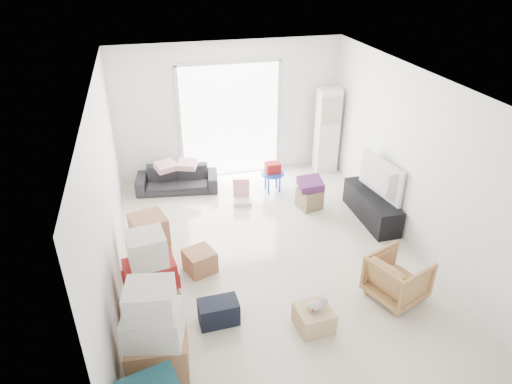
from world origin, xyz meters
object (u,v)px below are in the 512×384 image
Objects in this scene: television at (374,191)px; wood_crate at (314,318)px; tv_console at (371,207)px; sofa at (177,176)px; kids_table at (273,171)px; armchair at (398,276)px; ottoman at (309,198)px; ac_tower at (327,131)px.

wood_crate is at bearing 130.88° from television.
television reaches higher than wood_crate.
tv_console is 3.70m from sofa.
television is at bearing -90.00° from tv_console.
kids_table is at bearing 134.15° from tv_console.
armchair is 2.57m from ottoman.
ac_tower is at bearing 66.61° from wood_crate.
armchair reaches higher than tv_console.
tv_console reaches higher than wood_crate.
tv_console is at bearing -8.46° from television.
sofa is at bearing 50.71° from television.
television is 0.72× the size of sofa.
television is (0.05, -2.04, -0.33)m from ac_tower.
armchair is 1.19× the size of kids_table.
wood_crate is (1.29, -4.08, -0.16)m from sofa.
armchair is at bearing -47.85° from sofa.
ac_tower is 3.18m from sofa.
tv_console is 1.11m from ottoman.
tv_console is 0.31m from television.
sofa is 3.60× the size of wood_crate.
ac_tower reaches higher than television.
ac_tower is 2.51× the size of armchair.
wood_crate is at bearing -113.39° from ac_tower.
wood_crate is at bearing -108.99° from ottoman.
armchair is (-0.60, -1.93, -0.20)m from television.
ac_tower reaches higher than wood_crate.
armchair is at bearing -76.85° from kids_table.
television reaches higher than kids_table.
wood_crate is at bearing -130.66° from tv_console.
television is 1.99m from kids_table.
ac_tower is 2.07m from television.
tv_console is at bearing -38.29° from armchair.
armchair is at bearing 154.29° from television.
wood_crate is at bearing 80.56° from armchair.
armchair is (-0.60, -1.93, 0.11)m from tv_console.
sofa is (-3.17, 1.89, -0.24)m from television.
armchair reaches higher than wood_crate.
ottoman is at bearing -14.00° from armchair.
ac_tower is 1.80m from ottoman.
television is 1.90× the size of kids_table.
kids_table is (-0.78, 3.35, 0.06)m from armchair.
ottoman is (-0.31, 2.55, -0.16)m from armchair.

